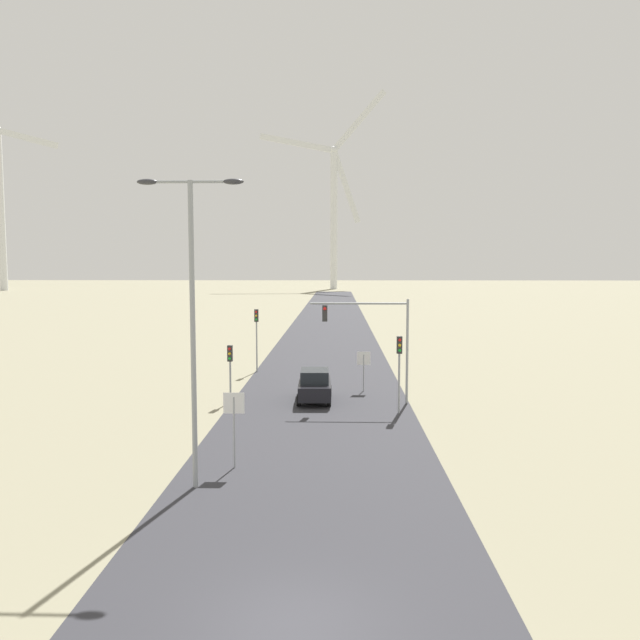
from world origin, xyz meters
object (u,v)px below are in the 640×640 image
(stop_sign_near, at_px, (234,415))
(traffic_light_mast_overhead, at_px, (372,328))
(traffic_light_post_near_left, at_px, (230,361))
(wind_turbine_far_left, at_px, (0,191))
(car_approaching, at_px, (315,385))
(streetlamp, at_px, (192,298))
(wind_turbine_left, at_px, (334,201))
(traffic_light_post_near_right, at_px, (399,357))
(traffic_light_post_mid_left, at_px, (256,326))
(stop_sign_far, at_px, (364,364))

(stop_sign_near, xyz_separation_m, traffic_light_mast_overhead, (5.86, 11.27, 2.21))
(traffic_light_post_near_left, relative_size, traffic_light_mast_overhead, 0.55)
(wind_turbine_far_left, bearing_deg, car_approaching, -56.61)
(traffic_light_mast_overhead, relative_size, wind_turbine_far_left, 0.09)
(car_approaching, height_order, wind_turbine_far_left, wind_turbine_far_left)
(streetlamp, xyz_separation_m, wind_turbine_left, (3.81, 179.26, 21.26))
(traffic_light_mast_overhead, bearing_deg, streetlamp, -117.23)
(stop_sign_near, distance_m, wind_turbine_left, 179.05)
(traffic_light_post_near_left, relative_size, car_approaching, 0.78)
(traffic_light_post_near_right, height_order, wind_turbine_left, wind_turbine_left)
(traffic_light_post_near_right, distance_m, traffic_light_post_mid_left, 15.33)
(traffic_light_post_near_left, xyz_separation_m, wind_turbine_left, (4.87, 165.93, 25.50))
(traffic_light_post_near_right, bearing_deg, streetlamp, -126.43)
(stop_sign_near, relative_size, wind_turbine_left, 0.05)
(traffic_light_post_mid_left, height_order, traffic_light_mast_overhead, traffic_light_mast_overhead)
(traffic_light_post_near_left, distance_m, car_approaching, 4.98)
(traffic_light_post_near_right, xyz_separation_m, traffic_light_post_mid_left, (-9.03, 12.39, 0.35))
(stop_sign_near, bearing_deg, traffic_light_post_mid_left, 95.07)
(traffic_light_mast_overhead, height_order, wind_turbine_left, wind_turbine_left)
(stop_sign_far, distance_m, traffic_light_post_near_right, 6.07)
(stop_sign_far, relative_size, wind_turbine_left, 0.04)
(traffic_light_post_near_right, relative_size, traffic_light_mast_overhead, 0.69)
(traffic_light_post_mid_left, bearing_deg, stop_sign_far, -41.88)
(wind_turbine_far_left, bearing_deg, streetlamp, -59.83)
(streetlamp, distance_m, traffic_light_post_near_right, 14.22)
(car_approaching, bearing_deg, traffic_light_post_near_right, -31.63)
(traffic_light_post_near_right, height_order, car_approaching, traffic_light_post_near_right)
(traffic_light_post_near_left, relative_size, traffic_light_post_near_right, 0.80)
(car_approaching, bearing_deg, traffic_light_post_near_left, -174.12)
(car_approaching, bearing_deg, traffic_light_post_mid_left, 115.27)
(traffic_light_post_near_left, height_order, traffic_light_post_mid_left, traffic_light_post_mid_left)
(wind_turbine_left, bearing_deg, stop_sign_far, -89.03)
(traffic_light_mast_overhead, bearing_deg, wind_turbine_left, 91.06)
(traffic_light_post_near_left, bearing_deg, traffic_light_post_near_right, -13.89)
(car_approaching, bearing_deg, streetlamp, -104.86)
(traffic_light_post_near_left, distance_m, traffic_light_post_mid_left, 10.15)
(streetlamp, relative_size, traffic_light_post_near_right, 2.62)
(traffic_light_mast_overhead, height_order, car_approaching, traffic_light_mast_overhead)
(traffic_light_post_near_right, bearing_deg, wind_turbine_far_left, 124.08)
(traffic_light_post_near_left, xyz_separation_m, car_approaching, (4.73, 0.49, -1.47))
(wind_turbine_far_left, distance_m, wind_turbine_left, 100.54)
(traffic_light_post_near_left, height_order, traffic_light_mast_overhead, traffic_light_mast_overhead)
(wind_turbine_far_left, bearing_deg, stop_sign_near, -59.24)
(stop_sign_near, relative_size, traffic_light_post_mid_left, 0.64)
(traffic_light_post_near_right, distance_m, wind_turbine_far_left, 187.14)
(stop_sign_far, xyz_separation_m, wind_turbine_left, (-2.75, 162.49, 26.18))
(traffic_light_post_near_right, bearing_deg, traffic_light_post_mid_left, 126.10)
(streetlamp, distance_m, stop_sign_near, 5.14)
(stop_sign_far, bearing_deg, wind_turbine_far_left, 124.68)
(streetlamp, xyz_separation_m, traffic_light_post_near_right, (8.16, 11.06, -3.66))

